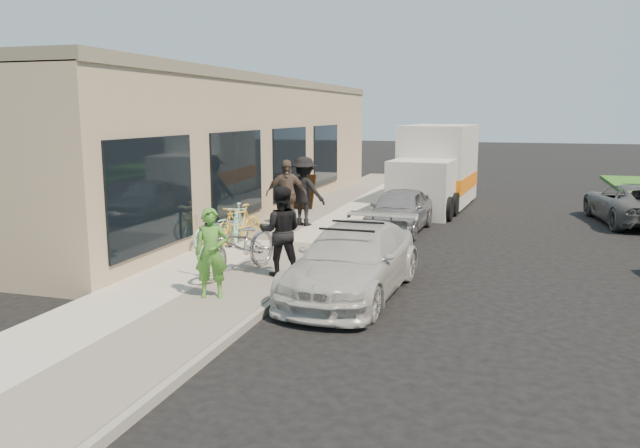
# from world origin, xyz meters

# --- Properties ---
(ground) EXTENTS (120.00, 120.00, 0.00)m
(ground) POSITION_xyz_m (0.00, 0.00, 0.00)
(ground) COLOR black
(ground) RESTS_ON ground
(sidewalk) EXTENTS (3.00, 34.00, 0.15)m
(sidewalk) POSITION_xyz_m (-2.00, 3.00, 0.07)
(sidewalk) COLOR beige
(sidewalk) RESTS_ON ground
(curb) EXTENTS (0.12, 34.00, 0.13)m
(curb) POSITION_xyz_m (-0.45, 3.00, 0.07)
(curb) COLOR gray
(curb) RESTS_ON ground
(storefront) EXTENTS (3.60, 20.00, 4.22)m
(storefront) POSITION_xyz_m (-5.24, 7.99, 2.12)
(storefront) COLOR tan
(storefront) RESTS_ON ground
(bike_rack) EXTENTS (0.18, 0.61, 0.87)m
(bike_rack) POSITION_xyz_m (-3.19, 1.80, 0.68)
(bike_rack) COLOR black
(bike_rack) RESTS_ON sidewalk
(sandwich_board) EXTENTS (0.85, 0.86, 1.08)m
(sandwich_board) POSITION_xyz_m (-3.08, 7.93, 0.70)
(sandwich_board) COLOR #331F0E
(sandwich_board) RESTS_ON sidewalk
(sedan_white) EXTENTS (1.96, 4.27, 1.25)m
(sedan_white) POSITION_xyz_m (0.63, -0.29, 0.60)
(sedan_white) COLOR #BBBBB7
(sedan_white) RESTS_ON ground
(sedan_silver) EXTENTS (1.57, 3.52, 1.17)m
(sedan_silver) POSITION_xyz_m (0.40, 5.82, 0.59)
(sedan_silver) COLOR gray
(sedan_silver) RESTS_ON ground
(moving_truck) EXTENTS (2.52, 5.73, 2.75)m
(moving_truck) POSITION_xyz_m (0.80, 10.59, 1.22)
(moving_truck) COLOR silver
(moving_truck) RESTS_ON ground
(far_car_gray) EXTENTS (2.48, 4.35, 1.14)m
(far_car_gray) POSITION_xyz_m (6.60, 9.00, 0.57)
(far_car_gray) COLOR #505355
(far_car_gray) RESTS_ON ground
(tandem_bike) EXTENTS (1.30, 2.30, 1.15)m
(tandem_bike) POSITION_xyz_m (-1.62, -0.10, 0.72)
(tandem_bike) COLOR #B2B2B4
(tandem_bike) RESTS_ON sidewalk
(woman_rider) EXTENTS (0.64, 0.53, 1.49)m
(woman_rider) POSITION_xyz_m (-1.44, -1.59, 0.90)
(woman_rider) COLOR #478B2E
(woman_rider) RESTS_ON sidewalk
(man_standing) EXTENTS (0.97, 0.85, 1.68)m
(man_standing) POSITION_xyz_m (-0.84, 0.05, 0.99)
(man_standing) COLOR black
(man_standing) RESTS_ON sidewalk
(cruiser_bike_a) EXTENTS (0.86, 1.55, 0.90)m
(cruiser_bike_a) POSITION_xyz_m (-2.91, 2.68, 0.60)
(cruiser_bike_a) COLOR #9BE7DD
(cruiser_bike_a) RESTS_ON sidewalk
(cruiser_bike_b) EXTENTS (0.92, 1.61, 0.80)m
(cruiser_bike_b) POSITION_xyz_m (-3.13, 2.05, 0.55)
(cruiser_bike_b) COLOR #9BE7DD
(cruiser_bike_b) RESTS_ON sidewalk
(cruiser_bike_c) EXTENTS (0.90, 1.54, 0.89)m
(cruiser_bike_c) POSITION_xyz_m (-2.81, 2.55, 0.60)
(cruiser_bike_c) COLOR gold
(cruiser_bike_c) RESTS_ON sidewalk
(bystander_a) EXTENTS (1.31, 0.92, 1.85)m
(bystander_a) POSITION_xyz_m (-2.08, 5.19, 1.08)
(bystander_a) COLOR black
(bystander_a) RESTS_ON sidewalk
(bystander_b) EXTENTS (1.15, 0.79, 1.82)m
(bystander_b) POSITION_xyz_m (-2.36, 4.53, 1.06)
(bystander_b) COLOR brown
(bystander_b) RESTS_ON sidewalk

